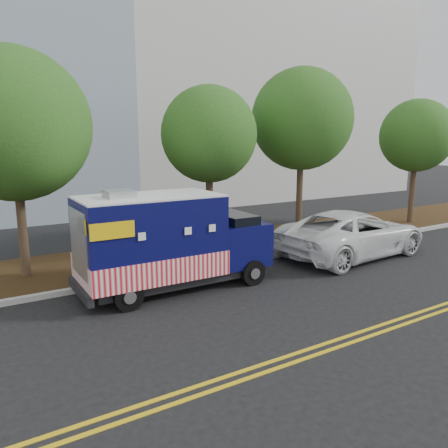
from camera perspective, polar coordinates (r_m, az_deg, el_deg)
ground at (r=13.04m, az=0.31°, el=-7.57°), size 120.00×120.00×0.00m
curb at (r=14.17m, az=-2.71°, el=-5.74°), size 120.00×0.18×0.15m
mulch_strip at (r=15.97m, az=-6.38°, el=-3.85°), size 120.00×4.00×0.15m
centerline_near at (r=9.83m, az=14.67°, el=-14.38°), size 120.00×0.10×0.01m
centerline_far at (r=9.68m, az=15.77°, el=-14.85°), size 120.00×0.10×0.01m
tree_a at (r=13.82m, az=-25.84°, el=11.55°), size 4.29×4.29×6.70m
tree_b at (r=15.58m, az=-1.97°, el=11.58°), size 3.38×3.38×6.01m
tree_c at (r=18.52m, az=10.13°, el=13.29°), size 4.13×4.13×7.01m
tree_d at (r=23.00m, az=23.86°, el=10.48°), size 3.42×3.42×6.02m
sign_post at (r=13.03m, az=-18.28°, el=-2.68°), size 0.06×0.06×2.40m
food_truck at (r=12.16m, az=-7.49°, el=-2.64°), size 5.51×2.14×2.89m
white_car at (r=16.35m, az=16.41°, el=-1.18°), size 6.11×3.14×1.65m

